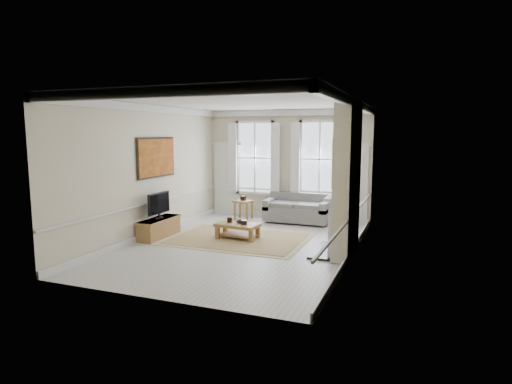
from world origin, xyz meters
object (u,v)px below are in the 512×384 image
at_px(sofa, 298,210).
at_px(coffee_table, 238,227).
at_px(side_table, 243,204).
at_px(tv_stand, 159,228).

xyz_separation_m(sofa, coffee_table, (-0.86, -2.56, -0.04)).
height_order(sofa, coffee_table, sofa).
relative_size(sofa, side_table, 3.09).
bearing_deg(side_table, sofa, 6.22).
distance_m(sofa, tv_stand, 4.22).
bearing_deg(coffee_table, sofa, 77.46).
xyz_separation_m(coffee_table, tv_stand, (-1.98, -0.56, -0.08)).
xyz_separation_m(side_table, coffee_table, (0.84, -2.37, -0.16)).
distance_m(sofa, side_table, 1.72).
relative_size(sofa, tv_stand, 1.38).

